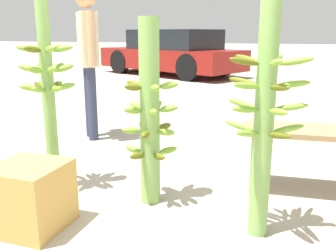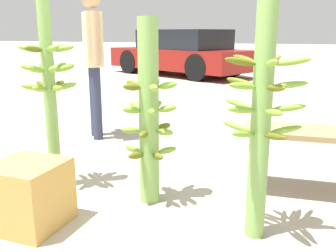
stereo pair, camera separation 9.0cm
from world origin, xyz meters
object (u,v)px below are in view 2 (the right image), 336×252
at_px(banana_stalk_right, 261,119).
at_px(market_bench, 319,142).
at_px(banana_stalk_center, 149,115).
at_px(produce_crate, 29,195).
at_px(banana_stalk_left, 49,81).
at_px(vendor_person, 93,49).
at_px(parked_car, 181,53).

distance_m(banana_stalk_right, market_bench, 0.86).
xyz_separation_m(banana_stalk_center, produce_crate, (-0.56, -0.60, -0.43)).
xyz_separation_m(banana_stalk_right, market_bench, (0.34, 0.73, -0.30)).
xyz_separation_m(banana_stalk_left, vendor_person, (-0.45, 1.37, 0.17)).
bearing_deg(banana_stalk_left, vendor_person, 108.36).
xyz_separation_m(banana_stalk_right, vendor_person, (-2.04, 1.56, 0.29)).
relative_size(banana_stalk_right, parked_car, 0.30).
bearing_deg(market_bench, banana_stalk_center, -160.02).
relative_size(banana_stalk_left, produce_crate, 3.84).
xyz_separation_m(banana_stalk_left, market_bench, (1.92, 0.54, -0.42)).
height_order(parked_car, produce_crate, parked_car).
bearing_deg(banana_stalk_center, vendor_person, 133.00).
bearing_deg(parked_car, banana_stalk_center, -138.10).
bearing_deg(banana_stalk_left, banana_stalk_center, 1.49).
distance_m(parked_car, produce_crate, 8.75).
distance_m(market_bench, parked_car, 8.24).
bearing_deg(banana_stalk_right, vendor_person, 142.58).
bearing_deg(vendor_person, produce_crate, 159.63).
relative_size(banana_stalk_right, produce_crate, 3.28).
relative_size(banana_stalk_center, market_bench, 1.17).
height_order(banana_stalk_right, parked_car, banana_stalk_right).
xyz_separation_m(banana_stalk_left, banana_stalk_center, (0.80, 0.02, -0.20)).
bearing_deg(vendor_person, parked_car, -29.54).
height_order(banana_stalk_center, parked_car, banana_stalk_center).
relative_size(banana_stalk_center, produce_crate, 3.12).
xyz_separation_m(banana_stalk_left, parked_car, (-1.67, 7.96, -0.22)).
height_order(banana_stalk_right, produce_crate, banana_stalk_right).
bearing_deg(market_bench, banana_stalk_left, -169.22).
xyz_separation_m(vendor_person, produce_crate, (0.69, -1.94, -0.80)).
bearing_deg(banana_stalk_center, parked_car, 107.30).
xyz_separation_m(vendor_person, market_bench, (2.38, -0.83, -0.59)).
bearing_deg(produce_crate, vendor_person, 109.62).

